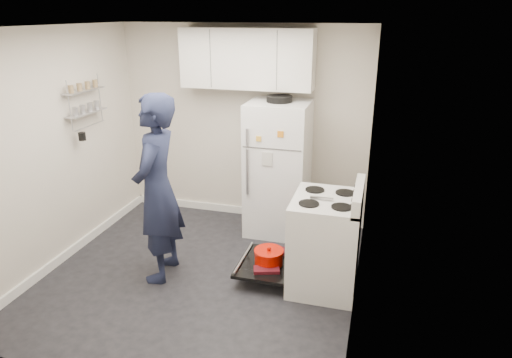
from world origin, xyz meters
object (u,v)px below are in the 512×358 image
(refrigerator, at_px, (278,168))
(person, at_px, (157,190))
(electric_range, at_px, (324,243))
(open_oven_door, at_px, (267,260))

(refrigerator, height_order, person, person)
(electric_range, relative_size, open_oven_door, 1.56)
(electric_range, height_order, person, person)
(open_oven_door, bearing_deg, electric_range, 0.56)
(electric_range, distance_m, refrigerator, 1.36)
(open_oven_door, height_order, refrigerator, refrigerator)
(electric_range, bearing_deg, open_oven_door, -179.44)
(open_oven_door, bearing_deg, person, -167.18)
(electric_range, xyz_separation_m, open_oven_door, (-0.57, -0.01, -0.27))
(refrigerator, xyz_separation_m, person, (-0.92, -1.35, 0.13))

